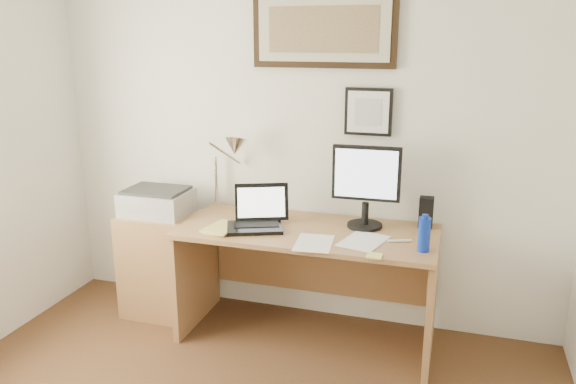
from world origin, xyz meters
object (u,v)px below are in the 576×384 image
at_px(side_cabinet, 162,264).
at_px(lcd_monitor, 366,183).
at_px(printer, 157,202).
at_px(water_bottle, 424,235).
at_px(book, 211,226).
at_px(laptop, 257,218).
at_px(desk, 310,259).

height_order(side_cabinet, lcd_monitor, lcd_monitor).
xyz_separation_m(side_cabinet, printer, (-0.01, 0.01, 0.45)).
distance_m(water_bottle, book, 1.31).
bearing_deg(printer, lcd_monitor, 3.24).
xyz_separation_m(laptop, lcd_monitor, (0.65, 0.19, 0.23)).
xyz_separation_m(desk, lcd_monitor, (0.33, 0.06, 0.53)).
relative_size(water_bottle, book, 0.77).
xyz_separation_m(side_cabinet, lcd_monitor, (1.40, 0.09, 0.68)).
distance_m(desk, laptop, 0.45).
distance_m(book, lcd_monitor, 1.01).
bearing_deg(desk, lcd_monitor, 9.62).
bearing_deg(book, side_cabinet, 158.17).
bearing_deg(water_bottle, laptop, 173.75).
height_order(laptop, lcd_monitor, lcd_monitor).
height_order(laptop, printer, laptop).
relative_size(laptop, printer, 0.93).
bearing_deg(water_bottle, book, 179.07).
xyz_separation_m(side_cabinet, book, (0.48, -0.19, 0.39)).
relative_size(water_bottle, lcd_monitor, 0.37).
xyz_separation_m(water_bottle, lcd_monitor, (-0.38, 0.31, 0.19)).
bearing_deg(desk, water_bottle, -19.12).
distance_m(water_bottle, laptop, 1.04).
height_order(side_cabinet, desk, desk).
relative_size(side_cabinet, laptop, 1.79).
relative_size(desk, lcd_monitor, 3.08).
relative_size(side_cabinet, water_bottle, 3.75).
distance_m(side_cabinet, desk, 1.08).
bearing_deg(lcd_monitor, printer, -176.76).
bearing_deg(desk, side_cabinet, -178.11).
distance_m(side_cabinet, lcd_monitor, 1.56).
bearing_deg(side_cabinet, printer, 140.34).
height_order(water_bottle, laptop, laptop).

